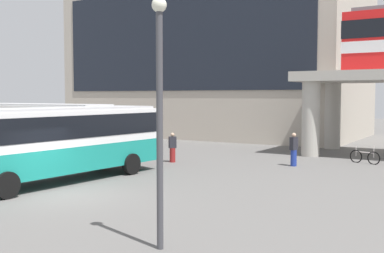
% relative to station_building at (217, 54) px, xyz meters
% --- Properties ---
extents(ground_plane, '(120.00, 120.00, 0.00)m').
position_rel_station_building_xyz_m(ground_plane, '(9.12, -18.43, -7.72)').
color(ground_plane, '#605E5B').
extents(station_building, '(26.58, 14.35, 15.44)m').
position_rel_station_building_xyz_m(station_building, '(0.00, 0.00, 0.00)').
color(station_building, '#B2A899').
rests_on(station_building, ground_plane).
extents(bus_main, '(3.31, 11.19, 3.22)m').
position_rel_station_building_xyz_m(bus_main, '(6.58, -26.69, -5.74)').
color(bus_main, teal).
rests_on(bus_main, ground_plane).
extents(bus_secondary, '(11.08, 2.89, 3.22)m').
position_rel_station_building_xyz_m(bus_secondary, '(-2.05, -19.94, -5.74)').
color(bus_secondary, red).
rests_on(bus_secondary, ground_plane).
extents(bicycle_silver, '(1.73, 0.58, 1.04)m').
position_rel_station_building_xyz_m(bicycle_silver, '(16.69, -13.64, -7.37)').
color(bicycle_silver, black).
rests_on(bicycle_silver, ground_plane).
extents(pedestrian_at_kerb, '(0.46, 0.47, 1.66)m').
position_rel_station_building_xyz_m(pedestrian_at_kerb, '(7.37, -18.76, -6.95)').
color(pedestrian_at_kerb, maroon).
rests_on(pedestrian_at_kerb, ground_plane).
extents(pedestrian_by_bike_rack, '(0.38, 0.46, 1.77)m').
position_rel_station_building_xyz_m(pedestrian_by_bike_rack, '(13.69, -16.64, -6.89)').
color(pedestrian_by_bike_rack, navy).
rests_on(pedestrian_by_bike_rack, ground_plane).
extents(lamp_post, '(0.36, 0.36, 6.04)m').
position_rel_station_building_xyz_m(lamp_post, '(15.61, -31.56, -4.14)').
color(lamp_post, '#3F3F44').
rests_on(lamp_post, ground_plane).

